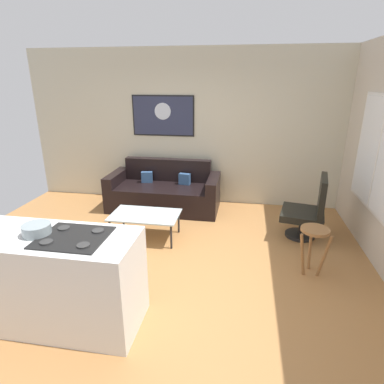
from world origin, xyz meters
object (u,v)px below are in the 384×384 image
object	(u,v)px
mixing_bowl	(37,230)
wall_painting	(163,116)
coffee_table	(145,216)
couch	(164,193)
bar_stool	(314,238)
armchair	(309,210)

from	to	relation	value
mixing_bowl	wall_painting	xyz separation A→B (m)	(0.29, 3.50, 0.65)
coffee_table	wall_painting	distance (m)	2.11
couch	bar_stool	world-z (taller)	couch
couch	wall_painting	xyz separation A→B (m)	(-0.11, 0.47, 1.33)
couch	wall_painting	world-z (taller)	wall_painting
bar_stool	mixing_bowl	bearing A→B (deg)	-155.03
armchair	mixing_bowl	world-z (taller)	mixing_bowl
bar_stool	wall_painting	world-z (taller)	wall_painting
mixing_bowl	coffee_table	bearing A→B (deg)	77.08
armchair	bar_stool	size ratio (longest dim) A/B	1.60
coffee_table	bar_stool	xyz separation A→B (m)	(2.27, -0.57, 0.12)
bar_stool	mixing_bowl	size ratio (longest dim) A/B	2.40
coffee_table	bar_stool	world-z (taller)	bar_stool
armchair	mixing_bowl	distance (m)	3.62
armchair	bar_stool	bearing A→B (deg)	-96.43
armchair	bar_stool	xyz separation A→B (m)	(-0.11, -0.99, 0.03)
couch	mixing_bowl	xyz separation A→B (m)	(-0.40, -3.02, 0.68)
armchair	mixing_bowl	size ratio (longest dim) A/B	3.83
couch	bar_stool	xyz separation A→B (m)	(2.28, -1.77, 0.18)
bar_stool	wall_painting	size ratio (longest dim) A/B	0.52
armchair	wall_painting	world-z (taller)	wall_painting
wall_painting	bar_stool	bearing A→B (deg)	-43.24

